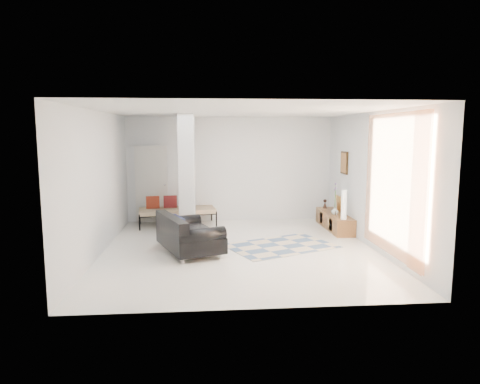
{
  "coord_description": "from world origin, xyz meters",
  "views": [
    {
      "loc": [
        -0.7,
        -8.49,
        2.37
      ],
      "look_at": [
        0.07,
        0.6,
        1.11
      ],
      "focal_mm": 32.0,
      "sensor_mm": 36.0,
      "label": 1
    }
  ],
  "objects": [
    {
      "name": "floor",
      "position": [
        0.0,
        0.0,
        0.0
      ],
      "size": [
        6.0,
        6.0,
        0.0
      ],
      "primitive_type": "plane",
      "color": "white",
      "rests_on": "ground"
    },
    {
      "name": "wall_front",
      "position": [
        0.0,
        -3.0,
        1.4
      ],
      "size": [
        6.0,
        0.0,
        6.0
      ],
      "primitive_type": "plane",
      "rotation": [
        -1.57,
        0.0,
        0.0
      ],
      "color": "silver",
      "rests_on": "ground"
    },
    {
      "name": "wall_left",
      "position": [
        -2.75,
        0.0,
        1.4
      ],
      "size": [
        0.0,
        6.0,
        6.0
      ],
      "primitive_type": "plane",
      "rotation": [
        1.57,
        0.0,
        1.57
      ],
      "color": "silver",
      "rests_on": "ground"
    },
    {
      "name": "area_rug",
      "position": [
        0.9,
        0.2,
        0.01
      ],
      "size": [
        2.55,
        2.17,
        0.01
      ],
      "primitive_type": "cube",
      "rotation": [
        0.0,
        0.0,
        0.41
      ],
      "color": "#C2B294",
      "rests_on": "floor"
    },
    {
      "name": "vase",
      "position": [
        2.47,
        1.54,
        0.49
      ],
      "size": [
        0.18,
        0.18,
        0.18
      ],
      "primitive_type": "imported",
      "rotation": [
        0.0,
        0.0,
        0.03
      ],
      "color": "white",
      "rests_on": "media_console"
    },
    {
      "name": "wall_art",
      "position": [
        2.72,
        1.7,
        1.65
      ],
      "size": [
        0.04,
        0.45,
        0.55
      ],
      "primitive_type": "cube",
      "color": "#311F0D",
      "rests_on": "wall_right"
    },
    {
      "name": "loveseat",
      "position": [
        -1.06,
        -0.11,
        0.35
      ],
      "size": [
        1.46,
        1.84,
        0.76
      ],
      "rotation": [
        0.0,
        0.0,
        0.37
      ],
      "color": "silver",
      "rests_on": "floor"
    },
    {
      "name": "bronze_figurine",
      "position": [
        2.47,
        2.4,
        0.52
      ],
      "size": [
        0.13,
        0.13,
        0.24
      ],
      "primitive_type": null,
      "rotation": [
        0.0,
        0.0,
        -0.08
      ],
      "color": "#301D15",
      "rests_on": "media_console"
    },
    {
      "name": "hallway_door",
      "position": [
        -2.1,
        2.96,
        1.02
      ],
      "size": [
        0.85,
        0.06,
        2.04
      ],
      "primitive_type": "cube",
      "color": "silver",
      "rests_on": "floor"
    },
    {
      "name": "daybed",
      "position": [
        -1.43,
        2.47,
        0.41
      ],
      "size": [
        2.03,
        1.08,
        0.77
      ],
      "rotation": [
        0.0,
        0.0,
        0.14
      ],
      "color": "black",
      "rests_on": "floor"
    },
    {
      "name": "curtain",
      "position": [
        2.67,
        -1.15,
        1.45
      ],
      "size": [
        0.0,
        2.55,
        2.55
      ],
      "primitive_type": "plane",
      "rotation": [
        1.57,
        0.0,
        1.57
      ],
      "color": "orange",
      "rests_on": "wall_right"
    },
    {
      "name": "wall_right",
      "position": [
        2.75,
        0.0,
        1.4
      ],
      "size": [
        0.0,
        6.0,
        6.0
      ],
      "primitive_type": "plane",
      "rotation": [
        1.57,
        0.0,
        -1.57
      ],
      "color": "silver",
      "rests_on": "ground"
    },
    {
      "name": "media_console",
      "position": [
        2.52,
        1.7,
        0.2
      ],
      "size": [
        0.45,
        1.86,
        0.8
      ],
      "color": "brown",
      "rests_on": "floor"
    },
    {
      "name": "cylinder_lamp",
      "position": [
        2.5,
        0.97,
        0.74
      ],
      "size": [
        0.12,
        0.12,
        0.67
      ],
      "primitive_type": "cylinder",
      "color": "white",
      "rests_on": "media_console"
    },
    {
      "name": "wall_back",
      "position": [
        0.0,
        3.0,
        1.4
      ],
      "size": [
        6.0,
        0.0,
        6.0
      ],
      "primitive_type": "plane",
      "rotation": [
        1.57,
        0.0,
        0.0
      ],
      "color": "silver",
      "rests_on": "ground"
    },
    {
      "name": "ceiling",
      "position": [
        0.0,
        0.0,
        2.8
      ],
      "size": [
        6.0,
        6.0,
        0.0
      ],
      "primitive_type": "plane",
      "rotation": [
        3.14,
        0.0,
        0.0
      ],
      "color": "white",
      "rests_on": "wall_back"
    },
    {
      "name": "partition_column",
      "position": [
        -1.1,
        1.6,
        1.4
      ],
      "size": [
        0.35,
        1.2,
        2.8
      ],
      "primitive_type": "cube",
      "color": "silver",
      "rests_on": "floor"
    }
  ]
}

